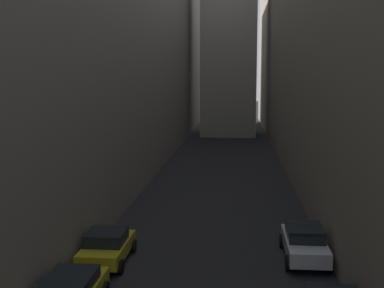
{
  "coord_description": "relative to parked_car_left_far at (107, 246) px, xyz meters",
  "views": [
    {
      "loc": [
        1.31,
        1.32,
        8.17
      ],
      "look_at": [
        0.0,
        15.87,
        6.25
      ],
      "focal_mm": 47.3,
      "sensor_mm": 36.0,
      "label": 1
    }
  ],
  "objects": [
    {
      "name": "parked_car_left_far",
      "position": [
        0.0,
        0.0,
        0.0
      ],
      "size": [
        2.01,
        3.92,
        1.44
      ],
      "rotation": [
        0.0,
        0.0,
        1.57
      ],
      "color": "#A59919",
      "rests_on": "ground"
    },
    {
      "name": "parked_car_right_far",
      "position": [
        8.8,
        1.18,
        0.05
      ],
      "size": [
        1.95,
        4.36,
        1.52
      ],
      "rotation": [
        0.0,
        0.0,
        1.57
      ],
      "color": "#B7B7BC",
      "rests_on": "ground"
    },
    {
      "name": "building_block_left",
      "position": [
        -8.58,
        27.45,
        10.98
      ],
      "size": [
        14.95,
        108.0,
        23.44
      ],
      "primitive_type": "cube",
      "color": "slate",
      "rests_on": "ground"
    },
    {
      "name": "building_block_right",
      "position": [
        16.17,
        27.45,
        10.84
      ],
      "size": [
        12.54,
        108.0,
        23.16
      ],
      "primitive_type": "cube",
      "color": "#756B5B",
      "rests_on": "ground"
    },
    {
      "name": "ground_plane",
      "position": [
        4.4,
        25.45,
        -0.74
      ],
      "size": [
        264.0,
        264.0,
        0.0
      ],
      "primitive_type": "plane",
      "color": "black"
    }
  ]
}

